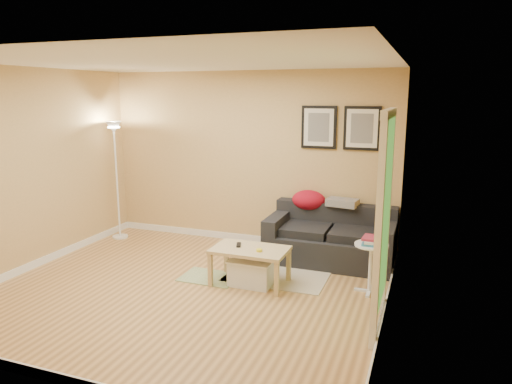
{
  "coord_description": "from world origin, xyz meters",
  "views": [
    {
      "loc": [
        2.56,
        -4.59,
        2.26
      ],
      "look_at": [
        0.55,
        0.85,
        1.05
      ],
      "focal_mm": 33.07,
      "sensor_mm": 36.0,
      "label": 1
    }
  ],
  "objects_px": {
    "sofa": "(330,235)",
    "side_table": "(370,268)",
    "floor_lamp": "(117,184)",
    "storage_bin": "(252,272)",
    "book_stack": "(372,240)",
    "coffee_table": "(250,266)"
  },
  "relations": [
    {
      "from": "sofa",
      "to": "side_table",
      "type": "bearing_deg",
      "value": -53.41
    },
    {
      "from": "book_stack",
      "to": "floor_lamp",
      "type": "distance_m",
      "value": 4.1
    },
    {
      "from": "storage_bin",
      "to": "side_table",
      "type": "xyz_separation_m",
      "value": [
        1.36,
        0.25,
        0.13
      ]
    },
    {
      "from": "storage_bin",
      "to": "coffee_table",
      "type": "bearing_deg",
      "value": 156.53
    },
    {
      "from": "sofa",
      "to": "side_table",
      "type": "height_order",
      "value": "sofa"
    },
    {
      "from": "coffee_table",
      "to": "book_stack",
      "type": "distance_m",
      "value": 1.47
    },
    {
      "from": "sofa",
      "to": "floor_lamp",
      "type": "height_order",
      "value": "floor_lamp"
    },
    {
      "from": "coffee_table",
      "to": "storage_bin",
      "type": "xyz_separation_m",
      "value": [
        0.03,
        -0.01,
        -0.06
      ]
    },
    {
      "from": "book_stack",
      "to": "storage_bin",
      "type": "bearing_deg",
      "value": -171.74
    },
    {
      "from": "floor_lamp",
      "to": "storage_bin",
      "type": "bearing_deg",
      "value": -21.42
    },
    {
      "from": "side_table",
      "to": "sofa",
      "type": "bearing_deg",
      "value": 126.59
    },
    {
      "from": "floor_lamp",
      "to": "coffee_table",
      "type": "bearing_deg",
      "value": -21.4
    },
    {
      "from": "book_stack",
      "to": "floor_lamp",
      "type": "bearing_deg",
      "value": 166.54
    },
    {
      "from": "book_stack",
      "to": "floor_lamp",
      "type": "height_order",
      "value": "floor_lamp"
    },
    {
      "from": "sofa",
      "to": "storage_bin",
      "type": "relative_size",
      "value": 3.26
    },
    {
      "from": "storage_bin",
      "to": "side_table",
      "type": "height_order",
      "value": "side_table"
    },
    {
      "from": "storage_bin",
      "to": "floor_lamp",
      "type": "distance_m",
      "value": 2.94
    },
    {
      "from": "sofa",
      "to": "floor_lamp",
      "type": "bearing_deg",
      "value": -178.76
    },
    {
      "from": "sofa",
      "to": "coffee_table",
      "type": "xyz_separation_m",
      "value": [
        -0.75,
        -1.1,
        -0.15
      ]
    },
    {
      "from": "sofa",
      "to": "book_stack",
      "type": "xyz_separation_m",
      "value": [
        0.64,
        -0.86,
        0.25
      ]
    },
    {
      "from": "storage_bin",
      "to": "floor_lamp",
      "type": "xyz_separation_m",
      "value": [
        -2.66,
        1.04,
        0.72
      ]
    },
    {
      "from": "side_table",
      "to": "floor_lamp",
      "type": "bearing_deg",
      "value": 168.9
    }
  ]
}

